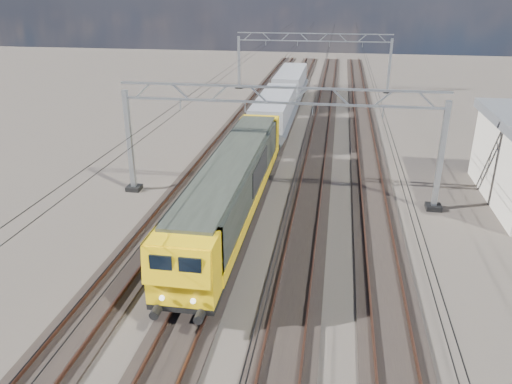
% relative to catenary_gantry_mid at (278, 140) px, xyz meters
% --- Properties ---
extents(ground, '(160.00, 160.00, 0.00)m').
position_rel_catenary_gantry_mid_xyz_m(ground, '(-0.00, -4.00, -3.91)').
color(ground, black).
rests_on(ground, ground).
extents(track_outer_west, '(2.60, 140.00, 0.30)m').
position_rel_catenary_gantry_mid_xyz_m(track_outer_west, '(-6.00, -4.00, -3.83)').
color(track_outer_west, black).
rests_on(track_outer_west, ground).
extents(track_loco, '(2.60, 140.00, 0.30)m').
position_rel_catenary_gantry_mid_xyz_m(track_loco, '(-2.00, -4.00, -3.83)').
color(track_loco, black).
rests_on(track_loco, ground).
extents(track_inner_east, '(2.60, 140.00, 0.30)m').
position_rel_catenary_gantry_mid_xyz_m(track_inner_east, '(2.00, -4.00, -3.83)').
color(track_inner_east, black).
rests_on(track_inner_east, ground).
extents(track_outer_east, '(2.60, 140.00, 0.30)m').
position_rel_catenary_gantry_mid_xyz_m(track_outer_east, '(6.00, -4.00, -3.83)').
color(track_outer_east, black).
rests_on(track_outer_east, ground).
extents(catenary_gantry_mid, '(19.90, 0.90, 7.11)m').
position_rel_catenary_gantry_mid_xyz_m(catenary_gantry_mid, '(0.00, 0.00, 0.00)').
color(catenary_gantry_mid, '#9AA1A8').
rests_on(catenary_gantry_mid, ground).
extents(catenary_gantry_far, '(19.90, 0.90, 7.11)m').
position_rel_catenary_gantry_mid_xyz_m(catenary_gantry_far, '(0.00, 36.00, 0.00)').
color(catenary_gantry_far, '#9AA1A8').
rests_on(catenary_gantry_far, ground).
extents(overhead_wires, '(12.03, 140.00, 0.53)m').
position_rel_catenary_gantry_mid_xyz_m(overhead_wires, '(-0.00, 4.00, 1.84)').
color(overhead_wires, black).
rests_on(overhead_wires, ground).
extents(locomotive, '(2.76, 21.10, 3.62)m').
position_rel_catenary_gantry_mid_xyz_m(locomotive, '(-2.00, -3.76, -1.58)').
color(locomotive, black).
rests_on(locomotive, ground).
extents(hopper_wagon_lead, '(3.38, 13.00, 3.25)m').
position_rel_catenary_gantry_mid_xyz_m(hopper_wagon_lead, '(-2.00, 13.94, -1.67)').
color(hopper_wagon_lead, black).
rests_on(hopper_wagon_lead, ground).
extents(hopper_wagon_mid, '(3.38, 13.00, 3.25)m').
position_rel_catenary_gantry_mid_xyz_m(hopper_wagon_mid, '(-2.00, 28.14, -1.67)').
color(hopper_wagon_mid, black).
rests_on(hopper_wagon_mid, ground).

